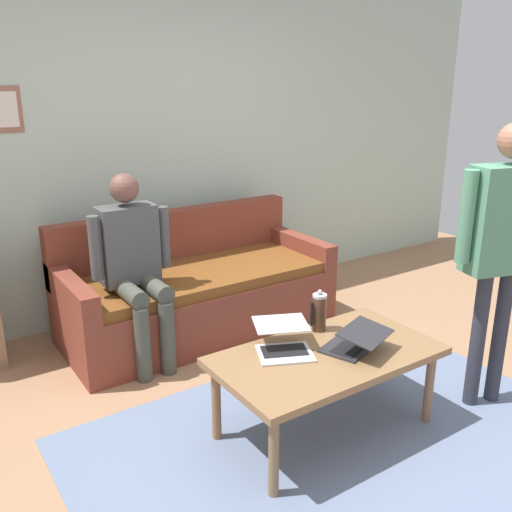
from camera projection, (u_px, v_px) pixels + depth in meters
The scene contains 10 objects.
ground_plane at pixel (336, 424), 3.15m from camera, with size 7.68×7.68×0.00m, color #A07453.
area_rug at pixel (336, 438), 3.03m from camera, with size 2.72×1.77×0.01m, color slate.
back_wall at pixel (159, 144), 4.48m from camera, with size 7.04×0.11×2.70m.
couch at pixel (196, 292), 4.27m from camera, with size 2.00×0.87×0.88m.
coffee_table at pixel (327, 361), 2.98m from camera, with size 1.20×0.66×0.47m.
laptop_left at pixel (283, 343), 2.97m from camera, with size 0.40×0.43×0.13m.
laptop_center at pixel (354, 342), 2.99m from camera, with size 0.38×0.39×0.14m.
french_press at pixel (319, 312), 3.20m from camera, with size 0.10×0.08×0.25m.
person_standing at pixel (503, 232), 3.06m from camera, with size 0.57×0.30×1.64m.
person_seated at pixel (134, 259), 3.66m from camera, with size 0.55×0.51×1.28m.
Camera 1 is at (1.89, 2.00, 1.87)m, focal length 39.35 mm.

